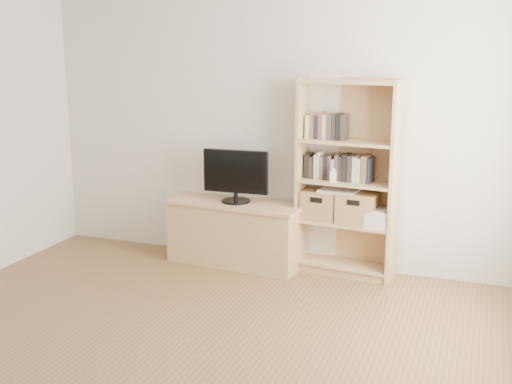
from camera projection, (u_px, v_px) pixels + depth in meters
The scene contains 11 objects.
back_wall at pixel (278, 122), 5.77m from camera, with size 4.50×0.02×2.60m, color silver.
tv_stand at pixel (236, 234), 5.90m from camera, with size 1.22×0.46×0.56m, color #A68355.
bookshelf at pixel (347, 179), 5.50m from camera, with size 0.85×0.30×1.71m, color #A68355.
television at pixel (236, 176), 5.78m from camera, with size 0.60×0.05×0.47m, color black.
books_row_mid at pixel (348, 167), 5.49m from camera, with size 0.89×0.17×0.24m, color black.
books_row_upper at pixel (328, 128), 5.50m from camera, with size 0.36×0.13×0.19m, color black.
baby_monitor at pixel (333, 176), 5.45m from camera, with size 0.05×0.03×0.10m, color white.
basket_left at pixel (321, 205), 5.65m from camera, with size 0.31×0.26×0.26m, color #AB7E4D.
basket_right at pixel (358, 208), 5.51m from camera, with size 0.33×0.27×0.27m, color #AB7E4D.
laptop at pixel (339, 191), 5.54m from camera, with size 0.32×0.22×0.03m, color white.
magazine_stack at pixel (379, 219), 5.44m from camera, with size 0.19×0.28×0.13m, color beige.
Camera 1 is at (1.81, -2.97, 2.00)m, focal length 45.00 mm.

